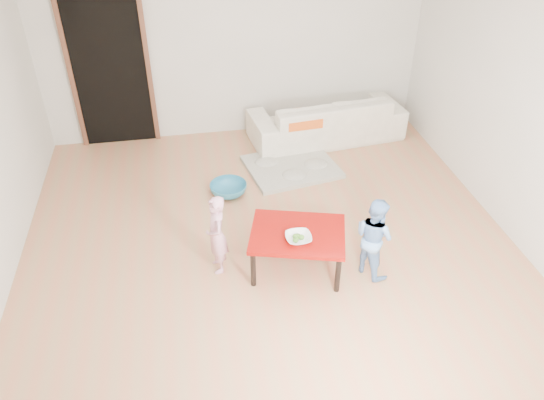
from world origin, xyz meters
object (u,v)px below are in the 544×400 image
object	(u,v)px
child_pink	(217,235)
basin	(228,189)
red_table	(297,250)
child_blue	(374,237)
bowl	(298,238)
sofa	(326,118)

from	to	relation	value
child_pink	basin	distance (m)	1.32
red_table	child_blue	bearing A→B (deg)	-13.54
red_table	basin	bearing A→B (deg)	110.24
bowl	child_pink	world-z (taller)	child_pink
red_table	sofa	bearing A→B (deg)	69.04
sofa	child_pink	world-z (taller)	child_pink
basin	red_table	bearing A→B (deg)	-69.76
sofa	bowl	world-z (taller)	sofa
child_pink	basin	size ratio (longest dim) A/B	1.90
red_table	child_pink	bearing A→B (deg)	170.02
child_blue	basin	size ratio (longest dim) A/B	1.93
sofa	red_table	xyz separation A→B (m)	(-0.96, -2.51, -0.08)
red_table	child_pink	world-z (taller)	child_pink
red_table	child_blue	size ratio (longest dim) A/B	1.05
child_pink	basin	bearing A→B (deg)	163.30
sofa	basin	bearing A→B (deg)	30.69
basin	bowl	bearing A→B (deg)	-71.97
sofa	red_table	size ratio (longest dim) A/B	2.34
child_blue	basin	bearing A→B (deg)	10.38
child_blue	basin	xyz separation A→B (m)	(-1.20, 1.55, -0.35)
bowl	basin	xyz separation A→B (m)	(-0.49, 1.50, -0.40)
bowl	child_blue	size ratio (longest dim) A/B	0.29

